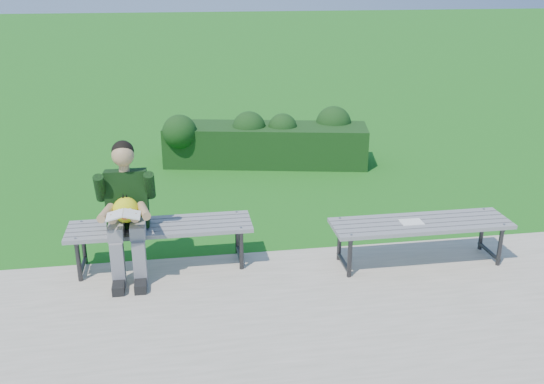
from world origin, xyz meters
The scene contains 7 objects.
ground centered at (0.00, 0.00, 0.00)m, with size 80.00×80.00×0.00m.
walkway centered at (0.00, -1.75, 0.01)m, with size 30.00×3.50×0.02m.
hedge centered at (0.30, 3.16, 0.37)m, with size 3.19×1.37×0.85m.
bench_left centered at (-1.26, -0.16, 0.42)m, with size 1.80×0.50×0.46m.
bench_right centered at (1.32, -0.49, 0.42)m, with size 1.80×0.50×0.46m.
seated_boy centered at (-1.56, -0.25, 0.71)m, with size 0.56×0.76×1.31m.
paper_sheet centered at (1.22, -0.49, 0.47)m, with size 0.22×0.16×0.01m.
Camera 1 is at (-1.05, -5.76, 2.83)m, focal length 40.00 mm.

